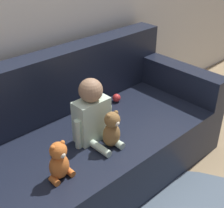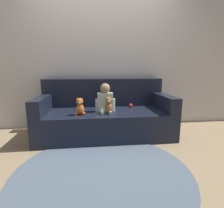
{
  "view_description": "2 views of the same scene",
  "coord_description": "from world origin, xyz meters",
  "px_view_note": "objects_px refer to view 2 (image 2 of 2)",
  "views": [
    {
      "loc": [
        -1.05,
        -1.36,
        1.62
      ],
      "look_at": [
        0.11,
        -0.13,
        0.64
      ],
      "focal_mm": 50.0,
      "sensor_mm": 36.0,
      "label": 1
    },
    {
      "loc": [
        -0.21,
        -2.64,
        1.02
      ],
      "look_at": [
        0.1,
        -0.06,
        0.51
      ],
      "focal_mm": 28.0,
      "sensor_mm": 36.0,
      "label": 2
    }
  ],
  "objects_px": {
    "couch": "(105,116)",
    "plush_toy_side": "(80,107)",
    "teddy_bear_brown": "(109,105)",
    "toy_ball": "(131,105)",
    "person_baby": "(105,99)"
  },
  "relations": [
    {
      "from": "plush_toy_side",
      "to": "toy_ball",
      "type": "height_order",
      "value": "plush_toy_side"
    },
    {
      "from": "person_baby",
      "to": "toy_ball",
      "type": "distance_m",
      "value": 0.54
    },
    {
      "from": "couch",
      "to": "plush_toy_side",
      "type": "xyz_separation_m",
      "value": [
        -0.37,
        -0.29,
        0.21
      ]
    },
    {
      "from": "person_baby",
      "to": "toy_ball",
      "type": "height_order",
      "value": "person_baby"
    },
    {
      "from": "teddy_bear_brown",
      "to": "toy_ball",
      "type": "relative_size",
      "value": 3.81
    },
    {
      "from": "teddy_bear_brown",
      "to": "plush_toy_side",
      "type": "distance_m",
      "value": 0.4
    },
    {
      "from": "person_baby",
      "to": "plush_toy_side",
      "type": "height_order",
      "value": "person_baby"
    },
    {
      "from": "plush_toy_side",
      "to": "toy_ball",
      "type": "xyz_separation_m",
      "value": [
        0.81,
        0.4,
        -0.08
      ]
    },
    {
      "from": "teddy_bear_brown",
      "to": "toy_ball",
      "type": "distance_m",
      "value": 0.57
    },
    {
      "from": "couch",
      "to": "toy_ball",
      "type": "relative_size",
      "value": 31.27
    },
    {
      "from": "person_baby",
      "to": "teddy_bear_brown",
      "type": "distance_m",
      "value": 0.16
    },
    {
      "from": "couch",
      "to": "plush_toy_side",
      "type": "relative_size",
      "value": 8.51
    },
    {
      "from": "couch",
      "to": "teddy_bear_brown",
      "type": "bearing_deg",
      "value": -83.82
    },
    {
      "from": "teddy_bear_brown",
      "to": "toy_ball",
      "type": "bearing_deg",
      "value": 43.17
    },
    {
      "from": "person_baby",
      "to": "plush_toy_side",
      "type": "xyz_separation_m",
      "value": [
        -0.37,
        -0.16,
        -0.08
      ]
    }
  ]
}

